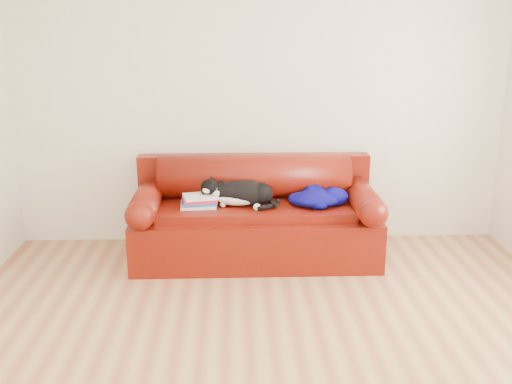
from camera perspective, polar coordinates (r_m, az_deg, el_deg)
ground at (r=4.00m, az=1.72°, el=-14.27°), size 4.50×4.50×0.00m
room_shell at (r=3.51m, az=3.98°, el=10.20°), size 4.52×4.02×2.61m
sofa_base at (r=5.26m, az=-0.06°, el=-3.83°), size 2.10×0.90×0.50m
sofa_back at (r=5.40m, az=-0.15°, el=0.08°), size 2.10×1.01×0.88m
book_stack at (r=5.11m, az=-5.43°, el=-0.85°), size 0.32×0.27×0.10m
cat at (r=5.10m, az=-1.45°, el=-0.15°), size 0.72×0.38×0.27m
blanket at (r=5.15m, az=5.91°, el=-0.49°), size 0.59×0.49×0.15m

